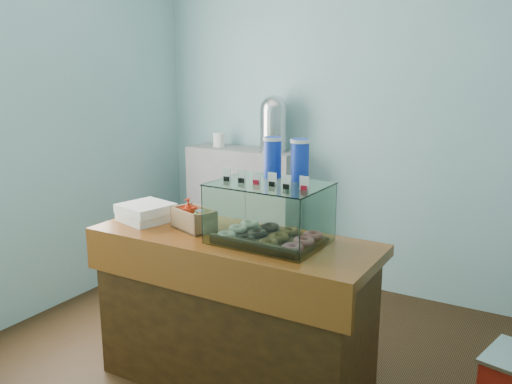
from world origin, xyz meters
The scene contains 8 objects.
ground centered at (0.00, 0.00, 0.00)m, with size 3.50×3.50×0.00m, color black.
room_shell centered at (0.03, 0.01, 1.71)m, with size 3.54×3.04×2.82m.
counter centered at (0.00, -0.25, 0.46)m, with size 1.60×0.60×0.90m.
back_shelf centered at (-0.90, 1.32, 0.55)m, with size 1.00×0.32×1.10m, color #949497.
display_case centered at (0.22, -0.20, 1.08)m, with size 0.59×0.44×0.53m.
condiment_crate centered at (-0.26, -0.26, 0.96)m, with size 0.29×0.23×0.17m.
pastry_boxes centered at (-0.60, -0.27, 0.95)m, with size 0.33×0.33×0.11m.
coffee_urn centered at (-0.61, 1.33, 1.34)m, with size 0.25×0.25×0.46m.
Camera 1 is at (1.53, -2.60, 1.81)m, focal length 38.00 mm.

